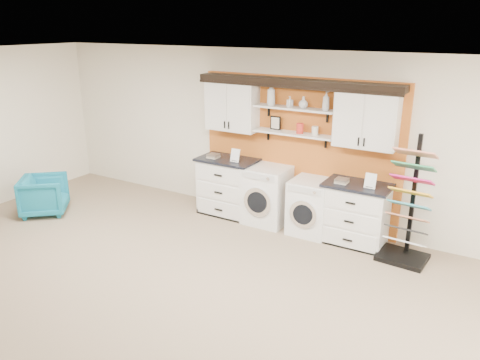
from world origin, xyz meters
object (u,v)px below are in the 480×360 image
Objects in this scene: washer at (267,195)px; sample_rack at (407,223)px; base_cabinet_left at (228,186)px; armchair at (44,195)px; dryer at (312,206)px; base_cabinet_right at (356,213)px.

washer is 2.28m from sample_rack.
base_cabinet_left reaches higher than washer.
armchair is at bearing -149.15° from base_cabinet_left.
dryer is 0.49× the size of sample_rack.
base_cabinet_right reaches higher than armchair.
sample_rack is 5.97m from armchair.
sample_rack is at bearing -4.05° from washer.
base_cabinet_right is 0.79m from sample_rack.
dryer is at bearing 177.98° from sample_rack.
washer is 0.79m from dryer.
base_cabinet_right is at bearing -112.55° from armchair.
base_cabinet_left reaches higher than dryer.
base_cabinet_right is (2.26, 0.00, -0.03)m from base_cabinet_left.
washer is at bearing 180.00° from dryer.
armchair is at bearing -161.46° from sample_rack.
base_cabinet_right is 0.54× the size of sample_rack.
sample_rack is 2.42× the size of armchair.
sample_rack reaches higher than base_cabinet_left.
sample_rack reaches higher than washer.
sample_rack reaches higher than base_cabinet_right.
base_cabinet_left is 1.06× the size of washer.
base_cabinet_left reaches higher than base_cabinet_right.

